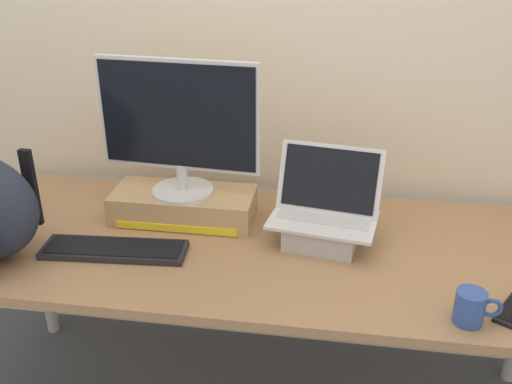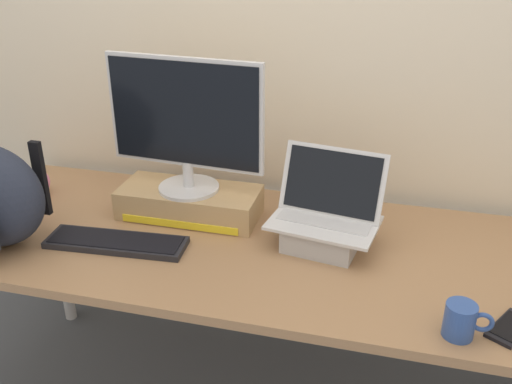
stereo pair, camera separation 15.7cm
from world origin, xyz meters
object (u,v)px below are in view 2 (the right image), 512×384
at_px(coffee_mug, 461,320).
at_px(cell_phone, 511,328).
at_px(open_laptop, 325,226).
at_px(plush_toy, 36,182).
at_px(external_keyboard, 116,242).
at_px(toner_box_yellow, 190,202).
at_px(desktop_monitor, 185,123).

relative_size(coffee_mug, cell_phone, 0.72).
distance_m(open_laptop, plush_toy, 1.09).
bearing_deg(external_keyboard, cell_phone, -10.28).
relative_size(toner_box_yellow, external_keyboard, 1.06).
relative_size(external_keyboard, coffee_mug, 3.82).
xyz_separation_m(desktop_monitor, open_laptop, (0.48, -0.08, -0.27)).
relative_size(desktop_monitor, coffee_mug, 4.49).
height_order(open_laptop, cell_phone, open_laptop).
xyz_separation_m(open_laptop, plush_toy, (-1.09, 0.09, -0.01)).
distance_m(cell_phone, plush_toy, 1.65).
bearing_deg(coffee_mug, plush_toy, 163.30).
relative_size(coffee_mug, plush_toy, 1.17).
height_order(toner_box_yellow, coffee_mug, toner_box_yellow).
bearing_deg(cell_phone, desktop_monitor, -169.07).
bearing_deg(cell_phone, open_laptop, -178.47).
height_order(desktop_monitor, open_laptop, desktop_monitor).
bearing_deg(cell_phone, plush_toy, -161.92).
height_order(toner_box_yellow, desktop_monitor, desktop_monitor).
xyz_separation_m(open_laptop, coffee_mug, (0.39, -0.36, -0.02)).
height_order(external_keyboard, coffee_mug, coffee_mug).
bearing_deg(open_laptop, desktop_monitor, 179.92).
bearing_deg(desktop_monitor, plush_toy, -176.84).
bearing_deg(plush_toy, coffee_mug, -16.70).
xyz_separation_m(toner_box_yellow, external_keyboard, (-0.15, -0.25, -0.04)).
bearing_deg(coffee_mug, cell_phone, 23.75).
bearing_deg(desktop_monitor, toner_box_yellow, 88.44).
bearing_deg(plush_toy, cell_phone, -13.55).
xyz_separation_m(external_keyboard, coffee_mug, (1.02, -0.18, 0.03)).
height_order(toner_box_yellow, cell_phone, toner_box_yellow).
distance_m(toner_box_yellow, external_keyboard, 0.30).
xyz_separation_m(toner_box_yellow, plush_toy, (-0.61, 0.01, 0.00)).
distance_m(coffee_mug, plush_toy, 1.55).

